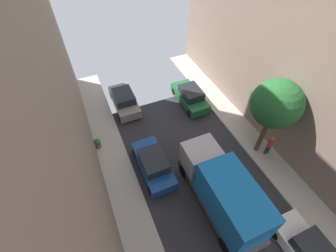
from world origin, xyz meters
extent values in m
cube|color=#194799|center=(-2.70, 9.47, 0.55)|extent=(1.76, 4.20, 0.76)
cube|color=#1E2328|center=(-2.70, 9.32, 1.25)|extent=(1.56, 2.10, 0.64)
cylinder|color=black|center=(-3.48, 11.02, 0.32)|extent=(0.22, 0.64, 0.64)
cylinder|color=black|center=(-1.92, 11.02, 0.32)|extent=(0.22, 0.64, 0.64)
cylinder|color=black|center=(-3.48, 7.92, 0.32)|extent=(0.22, 0.64, 0.64)
cylinder|color=black|center=(-1.92, 7.92, 0.32)|extent=(0.22, 0.64, 0.64)
cube|color=gray|center=(-2.70, 16.47, 0.55)|extent=(1.76, 4.20, 0.76)
cube|color=#1E2328|center=(-2.70, 16.32, 1.25)|extent=(1.56, 2.10, 0.64)
cylinder|color=black|center=(-3.48, 18.02, 0.32)|extent=(0.22, 0.64, 0.64)
cylinder|color=black|center=(-1.92, 18.02, 0.32)|extent=(0.22, 0.64, 0.64)
cylinder|color=black|center=(-3.48, 14.92, 0.32)|extent=(0.22, 0.64, 0.64)
cylinder|color=black|center=(-1.92, 14.92, 0.32)|extent=(0.22, 0.64, 0.64)
cylinder|color=black|center=(1.92, 2.78, 0.32)|extent=(0.22, 0.64, 0.64)
cylinder|color=black|center=(3.48, 2.78, 0.32)|extent=(0.22, 0.64, 0.64)
cube|color=#1E6638|center=(2.70, 14.71, 0.55)|extent=(1.76, 4.20, 0.76)
cube|color=#1E2328|center=(2.70, 14.56, 1.25)|extent=(1.56, 2.10, 0.64)
cylinder|color=black|center=(1.92, 16.26, 0.32)|extent=(0.22, 0.64, 0.64)
cylinder|color=black|center=(3.48, 16.26, 0.32)|extent=(0.22, 0.64, 0.64)
cylinder|color=black|center=(1.92, 13.16, 0.32)|extent=(0.22, 0.64, 0.64)
cylinder|color=black|center=(3.48, 13.16, 0.32)|extent=(0.22, 0.64, 0.64)
cube|color=#4C4C51|center=(0.00, 5.68, 0.73)|extent=(2.20, 6.60, 0.50)
cube|color=#B7B7BC|center=(0.00, 8.08, 1.83)|extent=(2.10, 1.80, 1.70)
cube|color=blue|center=(0.00, 4.68, 2.18)|extent=(2.24, 4.20, 2.40)
cylinder|color=black|center=(-0.98, 8.28, 0.48)|extent=(0.30, 0.96, 0.96)
cylinder|color=black|center=(0.98, 8.28, 0.48)|extent=(0.30, 0.96, 0.96)
cylinder|color=black|center=(-0.98, 3.28, 0.48)|extent=(0.30, 0.96, 0.96)
cylinder|color=black|center=(0.98, 3.28, 0.48)|extent=(0.30, 0.96, 0.96)
cylinder|color=#2D334C|center=(5.09, 7.49, 0.56)|extent=(0.18, 0.18, 0.82)
cylinder|color=#2D334C|center=(5.31, 7.49, 0.56)|extent=(0.18, 0.18, 0.82)
cylinder|color=#D83F33|center=(5.20, 7.49, 1.29)|extent=(0.36, 0.36, 0.64)
sphere|color=tan|center=(5.20, 7.49, 1.75)|extent=(0.24, 0.24, 0.24)
cylinder|color=brown|center=(4.76, 8.04, 1.79)|extent=(0.33, 0.33, 3.28)
sphere|color=#23602D|center=(4.76, 8.04, 4.58)|extent=(3.05, 3.05, 3.05)
cylinder|color=slate|center=(-5.75, 12.80, 0.36)|extent=(0.41, 0.41, 0.43)
sphere|color=#2D7233|center=(-5.75, 12.80, 0.76)|extent=(0.46, 0.46, 0.46)
camera|label=1|loc=(-5.27, 1.04, 13.84)|focal=25.02mm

